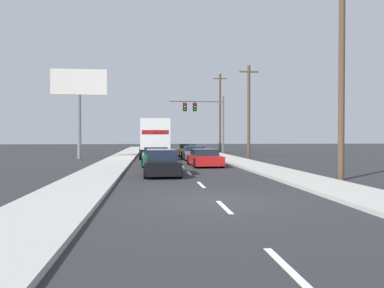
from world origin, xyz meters
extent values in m
plane|color=#2B2B2D|center=(0.00, 25.00, 0.00)|extent=(140.00, 140.00, 0.00)
cube|color=#B2AFA8|center=(4.76, 20.00, 0.07)|extent=(2.42, 80.00, 0.14)
cube|color=#B2AFA8|center=(-4.76, 20.00, 0.07)|extent=(2.42, 80.00, 0.14)
cube|color=silver|center=(0.00, -6.00, 0.00)|extent=(0.14, 2.00, 0.01)
cube|color=silver|center=(0.00, -1.00, 0.00)|extent=(0.14, 2.00, 0.01)
cube|color=silver|center=(0.00, 4.00, 0.00)|extent=(0.14, 2.00, 0.01)
cube|color=silver|center=(0.00, 9.00, 0.00)|extent=(0.14, 2.00, 0.01)
cube|color=silver|center=(0.00, 14.00, 0.00)|extent=(0.14, 2.00, 0.01)
cube|color=silver|center=(0.00, 19.00, 0.00)|extent=(0.14, 2.00, 0.01)
cube|color=silver|center=(0.00, 24.00, 0.00)|extent=(0.14, 2.00, 0.01)
cube|color=silver|center=(0.00, 29.00, 0.00)|extent=(0.14, 2.00, 0.01)
cube|color=silver|center=(0.00, 34.00, 0.00)|extent=(0.14, 2.00, 0.01)
cube|color=silver|center=(0.00, 39.00, 0.00)|extent=(0.14, 2.00, 0.01)
cube|color=silver|center=(0.00, 44.00, 0.00)|extent=(0.14, 2.00, 0.01)
cube|color=silver|center=(0.00, 49.00, 0.00)|extent=(0.14, 2.00, 0.01)
cube|color=silver|center=(0.00, 54.00, 0.00)|extent=(0.14, 2.00, 0.01)
cube|color=white|center=(-1.79, 22.69, 2.23)|extent=(2.58, 6.68, 2.55)
cube|color=red|center=(-1.72, 19.39, 2.35)|extent=(2.19, 0.09, 0.36)
cube|color=maroon|center=(-1.89, 27.05, 1.42)|extent=(2.38, 2.14, 2.24)
cylinder|color=black|center=(-3.05, 27.02, 0.48)|extent=(0.32, 0.97, 0.96)
cylinder|color=black|center=(-0.72, 27.07, 0.48)|extent=(0.32, 0.97, 0.96)
cylinder|color=black|center=(-2.93, 21.34, 0.48)|extent=(0.32, 0.97, 0.96)
cylinder|color=black|center=(-0.60, 21.39, 0.48)|extent=(0.32, 0.97, 0.96)
cube|color=#196B38|center=(-1.76, 14.65, 0.48)|extent=(1.93, 4.42, 0.68)
cube|color=#192333|center=(-1.76, 14.71, 1.05)|extent=(1.63, 1.92, 0.46)
cylinder|color=black|center=(-2.65, 16.25, 0.32)|extent=(0.24, 0.65, 0.64)
cylinder|color=black|center=(-0.99, 16.31, 0.32)|extent=(0.24, 0.65, 0.64)
cylinder|color=black|center=(-2.54, 12.99, 0.32)|extent=(0.24, 0.65, 0.64)
cylinder|color=black|center=(-0.87, 13.05, 0.32)|extent=(0.24, 0.65, 0.64)
cube|color=black|center=(-1.51, 8.26, 0.46)|extent=(1.76, 4.62, 0.65)
cube|color=#192333|center=(-1.51, 8.30, 1.06)|extent=(1.53, 2.34, 0.54)
cylinder|color=black|center=(-2.33, 10.01, 0.32)|extent=(0.23, 0.64, 0.64)
cylinder|color=black|center=(-0.73, 10.02, 0.32)|extent=(0.23, 0.64, 0.64)
cylinder|color=black|center=(-2.30, 6.50, 0.32)|extent=(0.23, 0.64, 0.64)
cylinder|color=black|center=(-0.70, 6.52, 0.32)|extent=(0.23, 0.64, 0.64)
cube|color=yellow|center=(1.65, 28.09, 0.47)|extent=(1.87, 4.49, 0.66)
cube|color=#192333|center=(1.65, 27.73, 1.03)|extent=(1.63, 2.20, 0.47)
cylinder|color=black|center=(0.77, 29.78, 0.32)|extent=(0.22, 0.64, 0.64)
cylinder|color=black|center=(2.50, 29.79, 0.32)|extent=(0.22, 0.64, 0.64)
cylinder|color=black|center=(0.79, 26.40, 0.32)|extent=(0.22, 0.64, 0.64)
cylinder|color=black|center=(2.52, 26.41, 0.32)|extent=(0.22, 0.64, 0.64)
cube|color=slate|center=(1.59, 21.11, 0.46)|extent=(1.83, 4.43, 0.64)
cube|color=#192333|center=(1.60, 20.96, 0.99)|extent=(1.60, 1.87, 0.41)
cylinder|color=black|center=(0.74, 22.76, 0.32)|extent=(0.22, 0.64, 0.64)
cylinder|color=black|center=(2.43, 22.77, 0.32)|extent=(0.22, 0.64, 0.64)
cylinder|color=black|center=(0.76, 19.44, 0.32)|extent=(0.22, 0.64, 0.64)
cylinder|color=black|center=(2.45, 19.45, 0.32)|extent=(0.22, 0.64, 0.64)
cube|color=red|center=(1.53, 13.92, 0.43)|extent=(2.02, 4.35, 0.59)
cube|color=#192333|center=(1.53, 13.98, 0.94)|extent=(1.71, 2.09, 0.43)
cylinder|color=black|center=(0.60, 15.47, 0.32)|extent=(0.25, 0.65, 0.64)
cylinder|color=black|center=(2.33, 15.54, 0.32)|extent=(0.25, 0.65, 0.64)
cylinder|color=black|center=(0.73, 12.30, 0.32)|extent=(0.25, 0.65, 0.64)
cylinder|color=black|center=(2.46, 12.37, 0.32)|extent=(0.25, 0.65, 0.64)
cylinder|color=#595B56|center=(6.23, 31.89, 3.36)|extent=(0.20, 0.20, 6.71)
cylinder|color=#595B56|center=(3.12, 31.89, 6.06)|extent=(6.23, 0.14, 0.14)
cube|color=black|center=(2.91, 31.89, 5.41)|extent=(0.40, 0.56, 0.95)
sphere|color=red|center=(2.91, 31.58, 5.71)|extent=(0.20, 0.20, 0.20)
sphere|color=orange|center=(2.91, 31.58, 5.41)|extent=(0.20, 0.20, 0.20)
sphere|color=green|center=(2.91, 31.58, 5.11)|extent=(0.20, 0.20, 0.20)
cube|color=black|center=(1.77, 31.89, 5.41)|extent=(0.40, 0.56, 0.95)
sphere|color=red|center=(1.77, 31.58, 5.71)|extent=(0.20, 0.20, 0.20)
sphere|color=orange|center=(1.77, 31.58, 5.41)|extent=(0.20, 0.20, 0.20)
sphere|color=green|center=(1.77, 31.58, 5.11)|extent=(0.20, 0.20, 0.20)
cylinder|color=brown|center=(6.58, 5.00, 4.49)|extent=(0.28, 0.28, 8.98)
cylinder|color=brown|center=(7.02, 23.30, 4.33)|extent=(0.28, 0.28, 8.66)
cube|color=brown|center=(7.02, 23.30, 8.06)|extent=(1.80, 0.12, 0.12)
cylinder|color=brown|center=(6.62, 36.10, 4.98)|extent=(0.28, 0.28, 9.97)
cube|color=brown|center=(6.62, 36.10, 9.37)|extent=(1.80, 0.12, 0.12)
cylinder|color=slate|center=(-8.53, 23.69, 2.90)|extent=(0.36, 0.36, 5.79)
cube|color=silver|center=(-8.53, 23.69, 6.94)|extent=(4.99, 0.20, 2.29)
camera|label=1|loc=(-2.03, -11.50, 1.98)|focal=35.55mm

